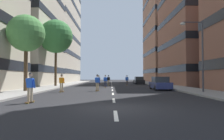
# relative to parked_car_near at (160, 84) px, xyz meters

# --- Properties ---
(ground_plane) EXTENTS (134.22, 134.22, 0.00)m
(ground_plane) POSITION_rel_parked_car_near_xyz_m (-5.57, 8.70, -0.70)
(ground_plane) COLOR black
(sidewalk_left) EXTENTS (3.65, 61.52, 0.14)m
(sidewalk_left) POSITION_rel_parked_car_near_xyz_m (-14.16, 11.50, -0.63)
(sidewalk_left) COLOR gray
(sidewalk_left) RESTS_ON ground_plane
(sidewalk_right) EXTENTS (3.65, 61.52, 0.14)m
(sidewalk_right) POSITION_rel_parked_car_near_xyz_m (3.03, 11.50, -0.63)
(sidewalk_right) COLOR gray
(sidewalk_right) RESTS_ON ground_plane
(lane_markings) EXTENTS (0.16, 52.20, 0.01)m
(lane_markings) POSITION_rel_parked_car_near_xyz_m (-5.57, 9.33, -0.70)
(lane_markings) COLOR silver
(lane_markings) RESTS_ON ground_plane
(building_left_far) EXTENTS (15.04, 23.66, 28.52)m
(building_left_far) POSITION_rel_parked_car_near_xyz_m (-23.44, 33.27, 13.65)
(building_left_far) COLOR #BCB29E
(building_left_far) RESTS_ON ground_plane
(building_right_mid) EXTENTS (15.04, 17.13, 18.71)m
(building_right_mid) POSITION_rel_parked_car_near_xyz_m (12.31, 13.21, 8.74)
(building_right_mid) COLOR brown
(building_right_mid) RESTS_ON ground_plane
(building_right_far) EXTENTS (15.04, 18.53, 30.38)m
(building_right_far) POSITION_rel_parked_car_near_xyz_m (12.31, 33.27, 14.58)
(building_right_far) COLOR #9E6B51
(building_right_far) RESTS_ON ground_plane
(parked_car_near) EXTENTS (1.82, 4.40, 1.52)m
(parked_car_near) POSITION_rel_parked_car_near_xyz_m (0.00, 0.00, 0.00)
(parked_car_near) COLOR navy
(parked_car_near) RESTS_ON ground_plane
(parked_car_mid) EXTENTS (1.82, 4.40, 1.52)m
(parked_car_mid) POSITION_rel_parked_car_near_xyz_m (0.00, 17.69, 0.00)
(parked_car_mid) COLOR black
(parked_car_mid) RESTS_ON ground_plane
(street_tree_near) EXTENTS (3.64, 3.64, 7.52)m
(street_tree_near) POSITION_rel_parked_car_near_xyz_m (-14.16, -3.66, 5.10)
(street_tree_near) COLOR #4C3823
(street_tree_near) RESTS_ON sidewalk_left
(street_tree_mid) EXTENTS (5.09, 5.09, 10.09)m
(street_tree_mid) POSITION_rel_parked_car_near_xyz_m (-14.16, 7.27, 6.96)
(street_tree_mid) COLOR #4C3823
(street_tree_mid) RESTS_ON sidewalk_left
(streetlamp_right) EXTENTS (2.13, 0.30, 6.50)m
(streetlamp_right) POSITION_rel_parked_car_near_xyz_m (2.29, -5.28, 3.44)
(streetlamp_right) COLOR #3F3F44
(streetlamp_right) RESTS_ON sidewalk_right
(skater_0) EXTENTS (0.55, 0.91, 1.78)m
(skater_0) POSITION_rel_parked_car_near_xyz_m (-10.45, -11.90, 0.29)
(skater_0) COLOR brown
(skater_0) RESTS_ON ground_plane
(skater_1) EXTENTS (0.56, 0.92, 1.78)m
(skater_1) POSITION_rel_parked_car_near_xyz_m (-10.62, -3.62, 0.29)
(skater_1) COLOR brown
(skater_1) RESTS_ON ground_plane
(skater_2) EXTENTS (0.55, 0.92, 1.78)m
(skater_2) POSITION_rel_parked_car_near_xyz_m (-6.14, 12.37, 0.29)
(skater_2) COLOR brown
(skater_2) RESTS_ON ground_plane
(skater_3) EXTENTS (0.56, 0.92, 1.78)m
(skater_3) POSITION_rel_parked_car_near_xyz_m (-2.97, 11.16, 0.29)
(skater_3) COLOR brown
(skater_3) RESTS_ON ground_plane
(skater_4) EXTENTS (0.54, 0.91, 1.78)m
(skater_4) POSITION_rel_parked_car_near_xyz_m (-6.50, 5.06, 0.29)
(skater_4) COLOR brown
(skater_4) RESTS_ON ground_plane
(skater_5) EXTENTS (0.57, 0.92, 1.78)m
(skater_5) POSITION_rel_parked_car_near_xyz_m (-7.17, -2.20, 0.29)
(skater_5) COLOR brown
(skater_5) RESTS_ON ground_plane
(skater_6) EXTENTS (0.57, 0.92, 1.78)m
(skater_6) POSITION_rel_parked_car_near_xyz_m (-8.00, 14.84, 0.32)
(skater_6) COLOR brown
(skater_6) RESTS_ON ground_plane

